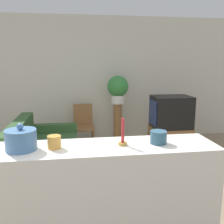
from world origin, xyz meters
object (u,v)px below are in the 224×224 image
potted_plant (118,88)px  decorative_bowl (21,140)px  wooden_chair (83,124)px  television (171,112)px  couch (43,154)px

potted_plant → decorative_bowl: 3.47m
wooden_chair → potted_plant: (0.72, -0.02, 0.73)m
television → decorative_bowl: decorative_bowl is taller
television → decorative_bowl: (-2.15, -2.57, 0.36)m
couch → potted_plant: potted_plant is taller
wooden_chair → potted_plant: 1.03m
couch → decorative_bowl: decorative_bowl is taller
couch → potted_plant: bearing=39.7°
wooden_chair → decorative_bowl: decorative_bowl is taller
couch → television: television is taller
couch → decorative_bowl: (0.14, -2.07, 0.89)m
wooden_chair → television: bearing=-23.0°
wooden_chair → decorative_bowl: size_ratio=3.87×
couch → potted_plant: size_ratio=2.84×
television → potted_plant: size_ratio=1.26×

